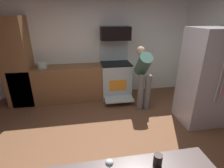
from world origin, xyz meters
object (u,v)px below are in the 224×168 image
refrigerator (207,78)px  stock_pot (42,65)px  mug_coffee (158,160)px  oven_range (116,79)px  microwave (115,33)px  person_cook (143,74)px  wine_glass_far (109,164)px

refrigerator → stock_pot: (-3.39, 1.46, 0.02)m
refrigerator → mug_coffee: refrigerator is taller
mug_coffee → stock_pot: 3.59m
oven_range → mug_coffee: oven_range is taller
microwave → stock_pot: 1.97m
person_cook → stock_pot: size_ratio=5.85×
person_cook → refrigerator: bearing=-36.7°
wine_glass_far → stock_pot: (-1.18, 3.25, -0.05)m
oven_range → mug_coffee: 3.24m
oven_range → stock_pot: size_ratio=6.22×
wine_glass_far → mug_coffee: wine_glass_far is taller
stock_pot → mug_coffee: bearing=-63.4°
refrigerator → oven_range: bearing=137.0°
oven_range → microwave: size_ratio=2.06×
oven_range → microwave: 1.18m
oven_range → microwave: microwave is taller
oven_range → mug_coffee: (-0.23, -3.20, 0.44)m
microwave → refrigerator: 2.30m
microwave → mug_coffee: size_ratio=6.91×
wine_glass_far → stock_pot: 3.46m
oven_range → stock_pot: (-1.84, 0.01, 0.46)m
person_cook → wine_glass_far: bearing=-114.8°
wine_glass_far → mug_coffee: bearing=4.5°
person_cook → stock_pot: bearing=163.6°
refrigerator → person_cook: refrigerator is taller
refrigerator → person_cook: bearing=143.3°
refrigerator → person_cook: size_ratio=1.33×
microwave → wine_glass_far: (-0.66, -3.33, -0.67)m
microwave → stock_pot: microwave is taller
microwave → mug_coffee: microwave is taller
wine_glass_far → microwave: bearing=78.9°
person_cook → wine_glass_far: size_ratio=8.94×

